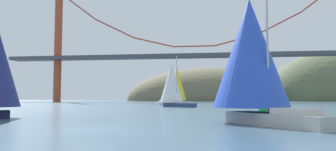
{
  "coord_description": "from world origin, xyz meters",
  "views": [
    {
      "loc": [
        6.46,
        -16.72,
        1.78
      ],
      "look_at": [
        0.0,
        29.19,
        4.93
      ],
      "focal_mm": 33.95,
      "sensor_mm": 36.0,
      "label": 1
    }
  ],
  "objects": [
    {
      "name": "sailboat_white_mainsail",
      "position": [
        -1.04,
        42.35,
        4.23
      ],
      "size": [
        7.91,
        8.07,
        9.42
      ],
      "color": "navy",
      "rests_on": "ground_plane"
    },
    {
      "name": "suspension_bridge",
      "position": [
        0.0,
        95.0,
        18.27
      ],
      "size": [
        138.4,
        6.0,
        41.86
      ],
      "color": "#A34228",
      "rests_on": "ground_plane"
    },
    {
      "name": "sailboat_blue_spinnaker",
      "position": [
        9.16,
        5.62,
        4.59
      ],
      "size": [
        8.13,
        9.42,
        10.28
      ],
      "color": "#B7B2A8",
      "rests_on": "ground_plane"
    },
    {
      "name": "channel_buoy",
      "position": [
        12.38,
        22.56,
        0.37
      ],
      "size": [
        1.1,
        1.1,
        2.64
      ],
      "color": "green",
      "rests_on": "ground_plane"
    },
    {
      "name": "ground_plane",
      "position": [
        0.0,
        0.0,
        0.0
      ],
      "size": [
        360.0,
        360.0,
        0.0
      ],
      "primitive_type": "plane",
      "color": "#426075"
    },
    {
      "name": "headland_center",
      "position": [
        5.0,
        135.0,
        0.0
      ],
      "size": [
        79.76,
        44.0,
        31.38
      ],
      "primitive_type": "ellipsoid",
      "color": "#6B664C",
      "rests_on": "ground_plane"
    },
    {
      "name": "headland_right",
      "position": [
        60.0,
        135.0,
        0.0
      ],
      "size": [
        60.13,
        44.0,
        44.55
      ],
      "primitive_type": "ellipsoid",
      "color": "#5B6647",
      "rests_on": "ground_plane"
    },
    {
      "name": "sailboat_yellow_sail",
      "position": [
        -1.71,
        55.5,
        4.36
      ],
      "size": [
        7.64,
        7.0,
        9.24
      ],
      "color": "white",
      "rests_on": "ground_plane"
    }
  ]
}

